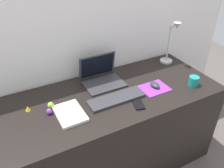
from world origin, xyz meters
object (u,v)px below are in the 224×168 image
object	(u,v)px
cell_phone	(138,104)
toy_figurine_lime	(51,105)
coffee_mug	(194,81)
toy_figurine_purple	(49,112)
laptop	(101,76)
mouse	(155,85)
notebook_pad	(70,114)
desk_lamp	(171,44)
keyboard	(116,99)
toy_figurine_yellow	(28,108)

from	to	relation	value
cell_phone	toy_figurine_lime	xyz separation A→B (m)	(-0.54, 0.24, 0.02)
coffee_mug	toy_figurine_purple	xyz separation A→B (m)	(-1.07, 0.18, -0.02)
laptop	mouse	distance (m)	0.42
cell_phone	notebook_pad	xyz separation A→B (m)	(-0.45, 0.11, 0.01)
mouse	notebook_pad	size ratio (longest dim) A/B	0.40
cell_phone	coffee_mug	size ratio (longest dim) A/B	1.69
mouse	toy_figurine_lime	world-z (taller)	toy_figurine_lime
notebook_pad	toy_figurine_purple	bearing A→B (deg)	147.79
laptop	desk_lamp	distance (m)	0.68
keyboard	mouse	size ratio (longest dim) A/B	4.27
laptop	notebook_pad	xyz separation A→B (m)	(-0.35, -0.27, -0.04)
laptop	toy_figurine_lime	size ratio (longest dim) A/B	6.38
toy_figurine_yellow	toy_figurine_lime	distance (m)	0.15
toy_figurine_yellow	desk_lamp	bearing A→B (deg)	4.34
toy_figurine_purple	mouse	bearing A→B (deg)	-4.48
mouse	toy_figurine_purple	distance (m)	0.80
coffee_mug	toy_figurine_lime	distance (m)	1.07
mouse	toy_figurine_lime	xyz separation A→B (m)	(-0.77, 0.12, 0.00)
toy_figurine_lime	toy_figurine_yellow	bearing A→B (deg)	161.54
notebook_pad	mouse	bearing A→B (deg)	-0.63
notebook_pad	coffee_mug	bearing A→B (deg)	-7.81
cell_phone	notebook_pad	distance (m)	0.47
mouse	cell_phone	xyz separation A→B (m)	(-0.23, -0.12, -0.02)
notebook_pad	toy_figurine_lime	size ratio (longest dim) A/B	5.10
keyboard	mouse	world-z (taller)	mouse
keyboard	toy_figurine_lime	size ratio (longest dim) A/B	8.72
laptop	cell_phone	bearing A→B (deg)	-75.46
keyboard	toy_figurine_yellow	distance (m)	0.60
desk_lamp	toy_figurine_yellow	distance (m)	1.27
keyboard	cell_phone	xyz separation A→B (m)	(0.11, -0.12, -0.01)
laptop	toy_figurine_purple	bearing A→B (deg)	-157.16
laptop	keyboard	bearing A→B (deg)	-92.82
desk_lamp	toy_figurine_purple	distance (m)	1.17
notebook_pad	coffee_mug	size ratio (longest dim) A/B	3.16
mouse	desk_lamp	distance (m)	0.46
mouse	desk_lamp	world-z (taller)	desk_lamp
laptop	coffee_mug	xyz separation A→B (m)	(0.60, -0.38, -0.02)
toy_figurine_lime	notebook_pad	bearing A→B (deg)	-54.20
coffee_mug	desk_lamp	bearing A→B (deg)	80.04
mouse	toy_figurine_yellow	bearing A→B (deg)	169.77
toy_figurine_lime	toy_figurine_purple	bearing A→B (deg)	-114.83
keyboard	toy_figurine_lime	world-z (taller)	toy_figurine_lime
coffee_mug	toy_figurine_purple	distance (m)	1.09
keyboard	mouse	xyz separation A→B (m)	(0.34, 0.01, 0.01)
cell_phone	desk_lamp	world-z (taller)	desk_lamp
keyboard	notebook_pad	xyz separation A→B (m)	(-0.34, -0.00, 0.00)
cell_phone	toy_figurine_purple	distance (m)	0.60
cell_phone	mouse	bearing A→B (deg)	43.69
toy_figurine_purple	desk_lamp	bearing A→B (deg)	9.84
coffee_mug	toy_figurine_lime	xyz separation A→B (m)	(-1.05, 0.24, -0.01)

